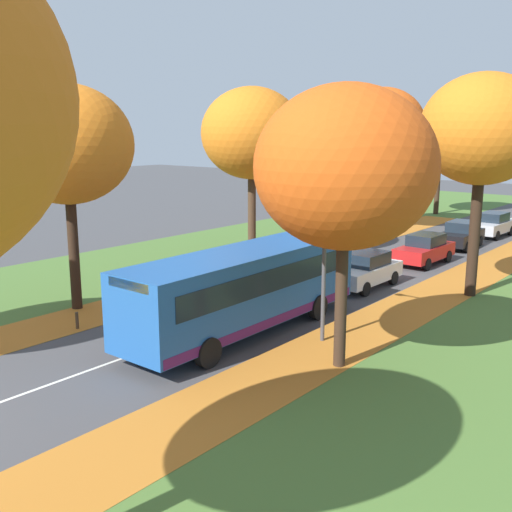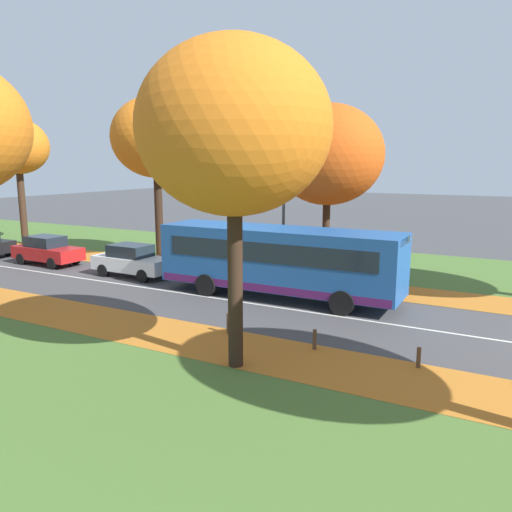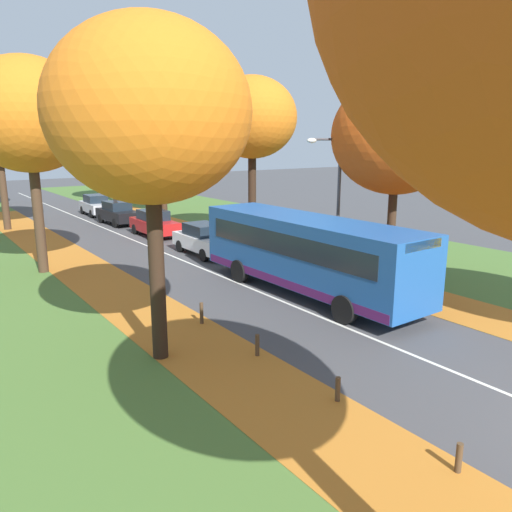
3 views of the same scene
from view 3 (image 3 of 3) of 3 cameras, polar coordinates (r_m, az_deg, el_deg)
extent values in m
cube|color=#B26B23|center=(18.38, -12.97, -5.82)|extent=(2.80, 60.00, 0.00)
cube|color=#476B2D|center=(30.63, 6.80, 1.98)|extent=(12.00, 90.00, 0.01)
cube|color=#B26B23|center=(23.29, 8.34, -1.60)|extent=(2.80, 60.00, 0.00)
cube|color=silver|center=(25.47, -8.71, -0.36)|extent=(0.12, 80.00, 0.01)
cylinder|color=black|center=(13.58, -11.24, -2.30)|extent=(0.42, 0.42, 4.64)
ellipsoid|color=orange|center=(13.13, -12.09, 15.85)|extent=(5.13, 5.13, 4.61)
cylinder|color=#422D1E|center=(24.30, -23.59, 3.91)|extent=(0.44, 0.44, 4.89)
ellipsoid|color=orange|center=(24.08, -24.58, 14.47)|extent=(5.43, 5.43, 4.88)
cylinder|color=#422D1E|center=(37.26, -26.89, 6.60)|extent=(0.46, 0.46, 5.10)
cylinder|color=#382619|center=(21.89, 15.15, 2.56)|extent=(0.37, 0.37, 4.06)
ellipsoid|color=#C64C14|center=(21.55, 15.80, 13.12)|extent=(5.30, 5.30, 4.77)
cylinder|color=black|center=(29.61, -0.44, 6.77)|extent=(0.47, 0.47, 5.20)
ellipsoid|color=orange|center=(29.45, -0.46, 15.56)|extent=(5.14, 5.14, 4.62)
cylinder|color=#382619|center=(40.20, -10.54, 8.25)|extent=(0.47, 0.47, 5.24)
ellipsoid|color=orange|center=(40.08, -10.79, 14.23)|extent=(4.21, 4.21, 3.78)
cylinder|color=black|center=(50.75, -15.93, 8.61)|extent=(0.42, 0.42, 4.65)
ellipsoid|color=orange|center=(50.64, -16.26, 13.73)|extent=(5.90, 5.90, 5.31)
cylinder|color=#4C3823|center=(10.34, 22.17, -20.60)|extent=(0.12, 0.12, 0.58)
cylinder|color=#4C3823|center=(11.97, 9.33, -14.80)|extent=(0.12, 0.12, 0.60)
cylinder|color=#4C3823|center=(14.05, 0.15, -10.16)|extent=(0.12, 0.12, 0.63)
cylinder|color=#4C3823|center=(16.45, -6.24, -6.52)|extent=(0.12, 0.12, 0.72)
cylinder|color=#47474C|center=(21.56, 9.38, 5.29)|extent=(0.14, 0.14, 6.00)
cylinder|color=#47474C|center=(20.81, 8.08, 13.07)|extent=(1.60, 0.10, 0.10)
ellipsoid|color=silver|center=(20.27, 6.39, 12.98)|extent=(0.44, 0.28, 0.20)
cube|color=#1E5199|center=(19.31, 5.81, 0.67)|extent=(2.60, 10.42, 2.50)
cube|color=#19232D|center=(15.89, 18.29, -1.35)|extent=(2.30, 0.12, 1.30)
cube|color=#19232D|center=(19.23, 5.84, 1.83)|extent=(2.63, 9.18, 0.80)
cube|color=#4C1951|center=(19.56, 5.74, -2.39)|extent=(2.62, 10.22, 0.32)
cube|color=yellow|center=(15.72, 18.53, 1.17)|extent=(1.75, 0.10, 0.28)
cylinder|color=black|center=(18.34, 15.27, -4.45)|extent=(0.31, 0.96, 0.96)
cylinder|color=black|center=(16.62, 10.09, -6.02)|extent=(0.31, 0.96, 0.96)
cylinder|color=black|center=(22.46, 3.13, -0.79)|extent=(0.31, 0.96, 0.96)
cylinder|color=black|center=(21.08, -1.88, -1.71)|extent=(0.31, 0.96, 0.96)
cube|color=silver|center=(26.20, -5.88, 1.59)|extent=(1.75, 4.22, 0.70)
cube|color=#19232D|center=(26.21, -6.07, 3.04)|extent=(1.47, 2.03, 0.60)
cylinder|color=black|center=(25.56, -2.91, 0.56)|extent=(0.23, 0.64, 0.64)
cylinder|color=black|center=(24.79, -5.97, 0.10)|extent=(0.23, 0.64, 0.64)
cylinder|color=black|center=(27.75, -5.77, 1.51)|extent=(0.23, 0.64, 0.64)
cylinder|color=black|center=(27.05, -8.66, 1.12)|extent=(0.23, 0.64, 0.64)
cube|color=#B21919|center=(31.80, -11.52, 3.44)|extent=(1.79, 4.24, 0.70)
cube|color=#19232D|center=(31.84, -11.68, 4.62)|extent=(1.49, 2.05, 0.60)
cylinder|color=black|center=(31.00, -9.21, 2.63)|extent=(0.23, 0.64, 0.64)
cylinder|color=black|center=(30.38, -11.88, 2.30)|extent=(0.23, 0.64, 0.64)
cylinder|color=black|center=(33.34, -11.13, 3.28)|extent=(0.23, 0.64, 0.64)
cylinder|color=black|center=(32.77, -13.64, 2.99)|extent=(0.23, 0.64, 0.64)
cube|color=black|center=(36.98, -15.47, 4.55)|extent=(1.91, 4.28, 0.70)
cube|color=#19232D|center=(37.03, -15.62, 5.57)|extent=(1.54, 2.09, 0.60)
cylinder|color=black|center=(36.17, -13.48, 3.92)|extent=(0.25, 0.65, 0.64)
cylinder|color=black|center=(35.55, -15.76, 3.63)|extent=(0.25, 0.65, 0.64)
cylinder|color=black|center=(38.52, -15.14, 4.37)|extent=(0.25, 0.65, 0.64)
cylinder|color=black|center=(37.94, -17.30, 4.10)|extent=(0.25, 0.65, 0.64)
cube|color=#B7BABF|center=(41.96, -17.75, 5.37)|extent=(1.84, 4.26, 0.70)
cube|color=#19232D|center=(42.02, -17.87, 6.27)|extent=(1.51, 2.06, 0.60)
cylinder|color=black|center=(40.99, -16.15, 4.81)|extent=(0.24, 0.65, 0.64)
cylinder|color=black|center=(40.55, -18.26, 4.58)|extent=(0.24, 0.65, 0.64)
cylinder|color=black|center=(43.46, -17.21, 5.19)|extent=(0.24, 0.65, 0.64)
cylinder|color=black|center=(43.05, -19.20, 4.97)|extent=(0.24, 0.65, 0.64)
camera|label=1|loc=(25.84, 58.81, 9.72)|focal=42.00mm
camera|label=2|loc=(8.05, -85.33, -0.56)|focal=35.00mm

